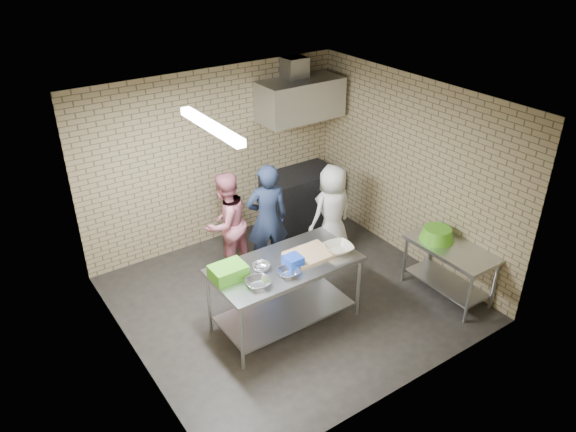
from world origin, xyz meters
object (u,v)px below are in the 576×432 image
Objects in this scene: green_crate at (228,272)px; blue_tub at (293,261)px; man_navy at (267,219)px; bottle_green at (316,97)px; bottle_red at (296,100)px; side_counter at (448,271)px; woman_pink at (226,223)px; woman_white at (332,212)px; green_basin at (437,234)px; stove at (301,198)px; prep_table at (285,294)px.

blue_tub is at bearing -16.35° from green_crate.
man_navy is at bearing 70.85° from blue_tub.
bottle_green is (2.83, 2.14, 1.04)m from green_crate.
bottle_red is 1.20× the size of bottle_green.
bottle_green is at bearing 48.53° from blue_tub.
bottle_green is at bearing 90.00° from side_counter.
man_navy is at bearing 131.04° from side_counter.
woman_pink is (-2.13, 2.21, 0.38)m from side_counter.
green_basin is at bearing 111.73° from woman_white.
green_basin is at bearing 94.57° from side_counter.
green_basin is (-0.02, 0.25, 0.46)m from side_counter.
green_basin is 2.56× the size of bottle_red.
side_counter is 2.55m from man_navy.
woman_white reaches higher than green_crate.
side_counter is at bearing -16.74° from green_crate.
green_crate is at bearing -141.47° from stove.
side_counter is 2.61× the size of green_basin.
stove is at bearing 38.53° from green_crate.
bottle_green is at bearing 28.07° from stove.
blue_tub is at bearing 34.23° from woman_white.
bottle_green is 0.09× the size of man_navy.
man_navy is at bearing 134.73° from green_basin.
woman_pink is (-1.73, -0.78, -1.27)m from bottle_red.
blue_tub is 3.32m from bottle_green.
blue_tub is (-1.63, -2.12, 0.51)m from stove.
bottle_red is (1.68, 2.36, 1.07)m from blue_tub.
woman_white is at bearing 20.86° from green_crate.
woman_white reaches higher than green_basin.
prep_table reaches higher than side_counter.
side_counter is 1.84m from woman_white.
green_crate is at bearing 163.65° from blue_tub.
green_crate is 0.26× the size of woman_pink.
woman_white is (2.18, 0.83, -0.25)m from green_crate.
side_counter is at bearing -90.00° from bottle_green.
prep_table is at bearing -9.73° from green_crate.
bottle_red reaches higher than woman_pink.
blue_tub is 0.14× the size of woman_white.
woman_white is (0.99, -0.21, -0.10)m from man_navy.
bottle_green is at bearing -118.58° from woman_white.
green_crate is 0.27× the size of woman_white.
bottle_red reaches higher than woman_white.
stove reaches higher than side_counter.
bottle_red is at bearing -121.54° from man_navy.
bottle_red is at bearing 41.30° from green_crate.
bottle_red reaches higher than green_basin.
woman_pink is 1.04× the size of woman_white.
blue_tub is at bearing -125.53° from bottle_red.
bottle_red reaches higher than stove.
stove is at bearing -102.79° from woman_white.
bottle_green is (0.40, 0.00, -0.01)m from bottle_red.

